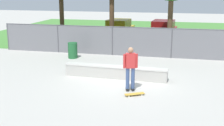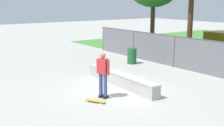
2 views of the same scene
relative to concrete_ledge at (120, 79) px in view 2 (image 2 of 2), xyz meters
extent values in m
plane|color=#ADAAA3|center=(0.56, -0.69, -0.29)|extent=(80.00, 80.00, 0.00)
cube|color=#A8A59E|center=(0.00, 0.00, -0.03)|extent=(4.85, 0.64, 0.52)
cube|color=beige|center=(0.00, 0.00, 0.26)|extent=(4.89, 0.68, 0.06)
cube|color=black|center=(0.87, -1.61, -0.24)|extent=(0.19, 0.28, 0.10)
cube|color=black|center=(1.08, -1.54, -0.24)|extent=(0.19, 0.28, 0.10)
cylinder|color=#384C7A|center=(0.88, -1.64, 0.25)|extent=(0.15, 0.15, 0.88)
cylinder|color=#384C7A|center=(1.09, -1.57, 0.25)|extent=(0.15, 0.15, 0.88)
cube|color=red|center=(0.98, -1.60, 0.99)|extent=(0.43, 0.33, 0.60)
cylinder|color=red|center=(0.75, -1.69, 0.97)|extent=(0.10, 0.10, 0.58)
cylinder|color=red|center=(1.22, -1.52, 0.97)|extent=(0.10, 0.10, 0.58)
sphere|color=#9E7051|center=(0.98, -1.60, 1.42)|extent=(0.22, 0.22, 0.22)
cube|color=gold|center=(1.26, -2.15, -0.22)|extent=(0.79, 0.57, 0.02)
cube|color=#B2B2B7|center=(1.50, -2.02, -0.23)|extent=(0.12, 0.15, 0.02)
cube|color=#B2B2B7|center=(1.02, -2.29, -0.23)|extent=(0.12, 0.15, 0.02)
cylinder|color=silver|center=(1.54, -2.09, -0.27)|extent=(0.06, 0.05, 0.05)
cylinder|color=silver|center=(1.45, -1.94, -0.27)|extent=(0.06, 0.05, 0.05)
cylinder|color=silver|center=(1.07, -2.36, -0.27)|extent=(0.06, 0.05, 0.05)
cylinder|color=silver|center=(0.98, -2.21, -0.27)|extent=(0.06, 0.05, 0.05)
cylinder|color=#4C4C51|center=(-8.56, 4.85, 0.62)|extent=(0.07, 0.07, 1.82)
cylinder|color=#4C4C51|center=(-4.91, 4.85, 0.62)|extent=(0.07, 0.07, 1.82)
cylinder|color=#4C4C51|center=(-1.26, 4.85, 0.62)|extent=(0.07, 0.07, 1.82)
cylinder|color=#4C4C51|center=(0.56, 4.85, 1.49)|extent=(18.25, 0.05, 0.05)
cube|color=slate|center=(0.56, 4.85, 0.62)|extent=(18.25, 0.01, 1.82)
cylinder|color=#47301E|center=(-5.53, 7.14, 1.63)|extent=(0.32, 0.32, 3.84)
cylinder|color=#47301E|center=(-1.72, 6.68, 2.09)|extent=(0.32, 0.32, 4.77)
cube|color=gold|center=(-2.08, 10.46, 0.38)|extent=(2.11, 4.32, 0.70)
cube|color=#776413|center=(-2.07, 10.61, 1.05)|extent=(1.76, 2.22, 0.64)
cylinder|color=black|center=(-1.28, 9.09, 0.03)|extent=(0.27, 0.65, 0.64)
cylinder|color=black|center=(-3.07, 9.23, 0.03)|extent=(0.27, 0.65, 0.64)
cylinder|color=black|center=(-2.88, 11.82, 0.03)|extent=(0.27, 0.65, 0.64)
cylinder|color=#1E592D|center=(-3.40, 3.47, 0.18)|extent=(0.56, 0.56, 0.95)
camera|label=1|loc=(2.91, -13.14, 3.81)|focal=47.93mm
camera|label=2|loc=(10.18, -7.79, 3.44)|focal=47.19mm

